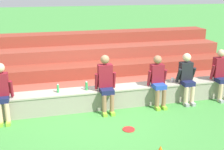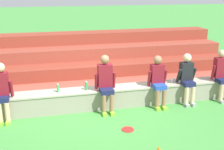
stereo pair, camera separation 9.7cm
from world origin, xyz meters
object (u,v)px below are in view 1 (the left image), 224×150
object	(u,v)px
water_bottle_near_right	(87,86)
water_bottle_center_gap	(58,88)
frisbee	(129,129)
person_left_of_center	(2,91)
person_rightmost_edge	(221,73)
person_far_right	(187,76)
person_center	(106,82)
person_right_of_center	(158,79)
plastic_cup_middle	(172,80)

from	to	relation	value
water_bottle_near_right	water_bottle_center_gap	bearing A→B (deg)	178.93
water_bottle_near_right	frisbee	distance (m)	1.66
person_left_of_center	person_rightmost_edge	bearing A→B (deg)	0.02
person_rightmost_edge	water_bottle_center_gap	bearing A→B (deg)	177.27
person_left_of_center	frisbee	xyz separation A→B (m)	(2.73, -1.15, -0.75)
water_bottle_center_gap	water_bottle_near_right	bearing A→B (deg)	-1.07
water_bottle_center_gap	person_far_right	bearing A→B (deg)	-3.59
water_bottle_center_gap	person_center	bearing A→B (deg)	-11.21
person_rightmost_edge	water_bottle_center_gap	world-z (taller)	person_rightmost_edge
person_left_of_center	frisbee	bearing A→B (deg)	-22.82
water_bottle_near_right	frisbee	world-z (taller)	water_bottle_near_right
water_bottle_near_right	person_left_of_center	bearing A→B (deg)	-174.25
person_right_of_center	frisbee	distance (m)	1.77
person_right_of_center	water_bottle_near_right	bearing A→B (deg)	173.15
person_rightmost_edge	plastic_cup_middle	distance (m)	1.37
frisbee	person_right_of_center	bearing A→B (deg)	44.26
person_center	person_far_right	bearing A→B (deg)	0.47
person_right_of_center	water_bottle_center_gap	world-z (taller)	person_right_of_center
person_right_of_center	person_far_right	xyz separation A→B (m)	(0.85, 0.02, 0.01)
person_rightmost_edge	water_bottle_center_gap	xyz separation A→B (m)	(-4.50, 0.21, -0.13)
person_rightmost_edge	water_bottle_near_right	world-z (taller)	person_rightmost_edge
person_far_right	person_center	bearing A→B (deg)	-179.53
person_rightmost_edge	water_bottle_near_right	size ratio (longest dim) A/B	6.03
person_rightmost_edge	frisbee	world-z (taller)	person_rightmost_edge
person_left_of_center	plastic_cup_middle	bearing A→B (deg)	3.58
person_center	person_far_right	distance (m)	2.26
person_left_of_center	person_far_right	size ratio (longest dim) A/B	1.03
person_left_of_center	water_bottle_near_right	xyz separation A→B (m)	(2.01, 0.20, -0.12)
person_rightmost_edge	water_bottle_center_gap	size ratio (longest dim) A/B	6.35
water_bottle_near_right	person_right_of_center	bearing A→B (deg)	-6.85
person_left_of_center	water_bottle_center_gap	distance (m)	1.31
person_left_of_center	water_bottle_near_right	bearing A→B (deg)	5.75
water_bottle_center_gap	frisbee	bearing A→B (deg)	-43.39
person_left_of_center	person_center	size ratio (longest dim) A/B	0.97
person_right_of_center	person_rightmost_edge	size ratio (longest dim) A/B	0.96
frisbee	water_bottle_near_right	bearing A→B (deg)	117.99
person_left_of_center	person_far_right	bearing A→B (deg)	-0.00
person_left_of_center	plastic_cup_middle	xyz separation A→B (m)	(4.45, 0.28, -0.18)
person_far_right	water_bottle_near_right	bearing A→B (deg)	175.74
person_center	person_rightmost_edge	bearing A→B (deg)	0.36
person_rightmost_edge	water_bottle_near_right	xyz separation A→B (m)	(-3.77, 0.20, -0.12)
person_center	person_left_of_center	bearing A→B (deg)	179.56
plastic_cup_middle	water_bottle_near_right	bearing A→B (deg)	-178.22
plastic_cup_middle	person_rightmost_edge	bearing A→B (deg)	-11.74
frisbee	person_left_of_center	bearing A→B (deg)	157.18
person_center	water_bottle_near_right	xyz separation A→B (m)	(-0.46, 0.22, -0.15)
person_center	person_rightmost_edge	world-z (taller)	person_center
person_rightmost_edge	water_bottle_near_right	bearing A→B (deg)	176.95
person_far_right	water_bottle_center_gap	size ratio (longest dim) A/B	6.14
person_center	person_right_of_center	xyz separation A→B (m)	(1.41, -0.00, -0.05)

